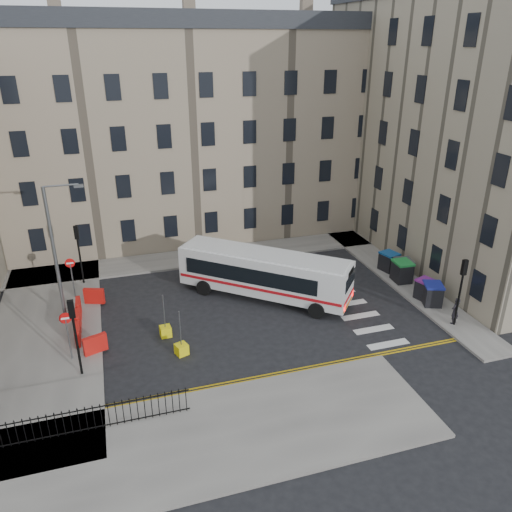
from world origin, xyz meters
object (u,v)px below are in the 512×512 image
bus (264,273)px  bollard_chevron (182,349)px  wheelie_bin_c (402,271)px  wheelie_bin_d (403,269)px  bollard_yellow (166,331)px  wheelie_bin_b (426,289)px  wheelie_bin_e (389,261)px  wheelie_bin_a (432,294)px  pedestrian (455,311)px  streetlamp (54,253)px

bus → bollard_chevron: size_ratio=16.69×
wheelie_bin_c → bollard_chevron: wheelie_bin_c is taller
wheelie_bin_c → wheelie_bin_d: bearing=50.8°
bollard_yellow → wheelie_bin_b: bearing=-2.6°
bus → wheelie_bin_e: 9.78m
wheelie_bin_c → bollard_yellow: (-16.31, -1.96, -0.58)m
wheelie_bin_a → wheelie_bin_e: bearing=110.1°
wheelie_bin_b → bollard_chevron: wheelie_bin_b is taller
bus → wheelie_bin_d: size_ratio=7.00×
wheelie_bin_b → pedestrian: pedestrian is taller
streetlamp → wheelie_bin_c: streetlamp is taller
wheelie_bin_d → bollard_yellow: bearing=-162.2°
bus → bollard_chevron: bearing=168.5°
wheelie_bin_b → pedestrian: 3.07m
bus → wheelie_bin_c: bearing=-54.8°
wheelie_bin_c → wheelie_bin_e: bearing=91.1°
wheelie_bin_e → wheelie_bin_d: bearing=-96.5°
streetlamp → wheelie_bin_e: streetlamp is taller
wheelie_bin_b → bollard_yellow: bearing=158.0°
pedestrian → wheelie_bin_e: bearing=-114.6°
bollard_chevron → streetlamp: bearing=137.2°
wheelie_bin_c → wheelie_bin_b: bearing=-84.9°
wheelie_bin_a → wheelie_bin_c: wheelie_bin_c is taller
wheelie_bin_b → bollard_yellow: (-16.36, 0.73, -0.51)m
pedestrian → bollard_chevron: bearing=-29.5°
bollard_yellow → wheelie_bin_d: bearing=7.8°
wheelie_bin_a → bollard_yellow: wheelie_bin_a is taller
bollard_chevron → bus: bearing=38.2°
streetlamp → bollard_yellow: (5.46, -3.56, -4.04)m
wheelie_bin_c → pedestrian: pedestrian is taller
pedestrian → wheelie_bin_c: bearing=-114.2°
streetlamp → bollard_chevron: (6.03, -5.58, -4.04)m
bollard_yellow → bollard_chevron: 2.10m
bus → bollard_chevron: 7.94m
bollard_yellow → bollard_chevron: bearing=-74.2°
wheelie_bin_b → wheelie_bin_d: (0.25, 3.02, 0.05)m
wheelie_bin_a → wheelie_bin_b: 0.70m
bus → pedestrian: bus is taller
pedestrian → wheelie_bin_b: bearing=-116.4°
wheelie_bin_d → wheelie_bin_e: bearing=108.3°
wheelie_bin_c → wheelie_bin_e: size_ratio=1.01×
wheelie_bin_d → bollard_chevron: bearing=-155.0°
wheelie_bin_a → wheelie_bin_b: size_ratio=1.07×
wheelie_bin_b → bollard_chevron: (-15.79, -1.29, -0.51)m
wheelie_bin_a → bollard_chevron: 15.78m
wheelie_bin_b → streetlamp: bearing=149.5°
wheelie_bin_a → wheelie_bin_d: size_ratio=1.09×
wheelie_bin_c → pedestrian: (-0.12, -5.75, 0.09)m
streetlamp → pedestrian: bearing=-18.8°
wheelie_bin_e → bollard_yellow: size_ratio=2.39×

